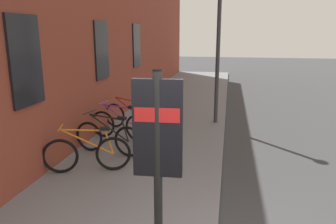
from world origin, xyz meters
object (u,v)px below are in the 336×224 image
bicycle_under_window (109,138)px  transit_info_sign (158,142)px  street_lamp (219,23)px  bicycle_nearest_sign (120,125)px  bicycle_by_door (129,117)px  pedestrian_crossing_street (145,111)px  bicycle_leaning_wall (87,154)px

bicycle_under_window → transit_info_sign: 4.15m
bicycle_under_window → street_lamp: 4.76m
bicycle_under_window → bicycle_nearest_sign: (1.07, 0.08, -0.00)m
transit_info_sign → street_lamp: (6.66, -0.38, 1.44)m
transit_info_sign → bicycle_nearest_sign: bearing=24.1°
bicycle_by_door → pedestrian_crossing_street: 1.79m
bicycle_leaning_wall → bicycle_by_door: size_ratio=1.00×
bicycle_under_window → bicycle_by_door: bearing=3.1°
transit_info_sign → street_lamp: size_ratio=0.47×
bicycle_by_door → street_lamp: (1.25, -2.43, 2.65)m
pedestrian_crossing_street → transit_info_sign: bearing=-163.4°
bicycle_under_window → street_lamp: size_ratio=0.34×
bicycle_leaning_wall → pedestrian_crossing_street: (1.52, -0.82, 0.56)m
pedestrian_crossing_street → street_lamp: bearing=-30.0°
bicycle_leaning_wall → bicycle_nearest_sign: size_ratio=0.97×
pedestrian_crossing_street → bicycle_by_door: bearing=30.7°
bicycle_by_door → street_lamp: size_ratio=0.33×
bicycle_leaning_wall → bicycle_nearest_sign: bearing=0.7°
street_lamp → bicycle_nearest_sign: bearing=131.5°
bicycle_under_window → pedestrian_crossing_street: bearing=-57.1°
transit_info_sign → bicycle_under_window: bearing=29.3°
bicycle_leaning_wall → street_lamp: street_lamp is taller
bicycle_under_window → bicycle_nearest_sign: bearing=4.5°
transit_info_sign → street_lamp: bearing=-3.3°
bicycle_leaning_wall → pedestrian_crossing_street: bearing=-28.3°
bicycle_nearest_sign → bicycle_by_door: size_ratio=1.03×
bicycle_leaning_wall → bicycle_by_door: bearing=0.9°
bicycle_leaning_wall → bicycle_by_door: same height
bicycle_leaning_wall → bicycle_under_window: size_ratio=0.97×
bicycle_nearest_sign → transit_info_sign: 5.11m
bicycle_leaning_wall → pedestrian_crossing_street: size_ratio=1.09×
bicycle_nearest_sign → street_lamp: 4.17m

